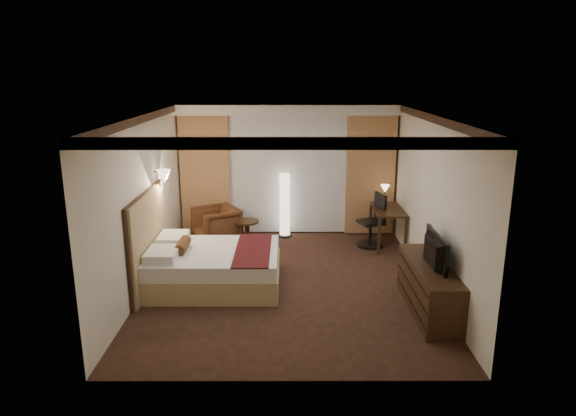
{
  "coord_description": "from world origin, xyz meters",
  "views": [
    {
      "loc": [
        -0.01,
        -7.76,
        3.33
      ],
      "look_at": [
        0.0,
        0.4,
        1.15
      ],
      "focal_mm": 32.0,
      "sensor_mm": 36.0,
      "label": 1
    }
  ],
  "objects_px": {
    "armchair": "(216,224)",
    "desk": "(387,227)",
    "side_table": "(247,233)",
    "bed": "(215,267)",
    "floor_lamp": "(285,205)",
    "dresser": "(429,288)",
    "television": "(430,246)",
    "office_chair": "(371,220)"
  },
  "relations": [
    {
      "from": "bed",
      "to": "side_table",
      "type": "distance_m",
      "value": 1.94
    },
    {
      "from": "armchair",
      "to": "office_chair",
      "type": "xyz_separation_m",
      "value": [
        3.03,
        -0.17,
        0.12
      ]
    },
    {
      "from": "bed",
      "to": "dresser",
      "type": "distance_m",
      "value": 3.3
    },
    {
      "from": "desk",
      "to": "office_chair",
      "type": "distance_m",
      "value": 0.37
    },
    {
      "from": "side_table",
      "to": "armchair",
      "type": "bearing_deg",
      "value": 166.34
    },
    {
      "from": "side_table",
      "to": "desk",
      "type": "xyz_separation_m",
      "value": [
        2.75,
        0.03,
        0.12
      ]
    },
    {
      "from": "bed",
      "to": "television",
      "type": "xyz_separation_m",
      "value": [
        3.14,
        -0.93,
        0.69
      ]
    },
    {
      "from": "side_table",
      "to": "office_chair",
      "type": "bearing_deg",
      "value": -0.46
    },
    {
      "from": "side_table",
      "to": "television",
      "type": "relative_size",
      "value": 0.53
    },
    {
      "from": "television",
      "to": "side_table",
      "type": "bearing_deg",
      "value": 44.12
    },
    {
      "from": "floor_lamp",
      "to": "office_chair",
      "type": "distance_m",
      "value": 1.8
    },
    {
      "from": "armchair",
      "to": "dresser",
      "type": "relative_size",
      "value": 0.45
    },
    {
      "from": "dresser",
      "to": "television",
      "type": "relative_size",
      "value": 1.86
    },
    {
      "from": "armchair",
      "to": "television",
      "type": "relative_size",
      "value": 0.84
    },
    {
      "from": "bed",
      "to": "side_table",
      "type": "bearing_deg",
      "value": 79.06
    },
    {
      "from": "side_table",
      "to": "floor_lamp",
      "type": "bearing_deg",
      "value": 39.79
    },
    {
      "from": "dresser",
      "to": "bed",
      "type": "bearing_deg",
      "value": 163.69
    },
    {
      "from": "armchair",
      "to": "desk",
      "type": "xyz_separation_m",
      "value": [
        3.37,
        -0.12,
        -0.03
      ]
    },
    {
      "from": "office_chair",
      "to": "television",
      "type": "relative_size",
      "value": 1.08
    },
    {
      "from": "armchair",
      "to": "desk",
      "type": "bearing_deg",
      "value": 58.27
    },
    {
      "from": "dresser",
      "to": "television",
      "type": "distance_m",
      "value": 0.63
    },
    {
      "from": "desk",
      "to": "television",
      "type": "relative_size",
      "value": 1.15
    },
    {
      "from": "floor_lamp",
      "to": "dresser",
      "type": "bearing_deg",
      "value": -59.1
    },
    {
      "from": "floor_lamp",
      "to": "television",
      "type": "bearing_deg",
      "value": -59.47
    },
    {
      "from": "desk",
      "to": "television",
      "type": "height_order",
      "value": "television"
    },
    {
      "from": "dresser",
      "to": "armchair",
      "type": "bearing_deg",
      "value": 138.87
    },
    {
      "from": "armchair",
      "to": "floor_lamp",
      "type": "distance_m",
      "value": 1.46
    },
    {
      "from": "desk",
      "to": "dresser",
      "type": "relative_size",
      "value": 0.62
    },
    {
      "from": "side_table",
      "to": "desk",
      "type": "relative_size",
      "value": 0.46
    },
    {
      "from": "bed",
      "to": "side_table",
      "type": "height_order",
      "value": "bed"
    },
    {
      "from": "desk",
      "to": "armchair",
      "type": "bearing_deg",
      "value": 177.96
    },
    {
      "from": "side_table",
      "to": "television",
      "type": "height_order",
      "value": "television"
    },
    {
      "from": "armchair",
      "to": "television",
      "type": "distance_m",
      "value": 4.55
    },
    {
      "from": "bed",
      "to": "floor_lamp",
      "type": "relative_size",
      "value": 1.53
    },
    {
      "from": "floor_lamp",
      "to": "television",
      "type": "distance_m",
      "value": 4.02
    },
    {
      "from": "armchair",
      "to": "side_table",
      "type": "height_order",
      "value": "armchair"
    },
    {
      "from": "desk",
      "to": "dresser",
      "type": "bearing_deg",
      "value": -89.0
    },
    {
      "from": "desk",
      "to": "dresser",
      "type": "distance_m",
      "value": 2.87
    },
    {
      "from": "desk",
      "to": "side_table",
      "type": "bearing_deg",
      "value": -179.36
    },
    {
      "from": "armchair",
      "to": "side_table",
      "type": "distance_m",
      "value": 0.65
    },
    {
      "from": "armchair",
      "to": "floor_lamp",
      "type": "relative_size",
      "value": 0.61
    },
    {
      "from": "floor_lamp",
      "to": "armchair",
      "type": "bearing_deg",
      "value": -161.15
    }
  ]
}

